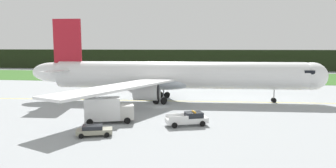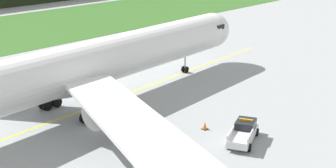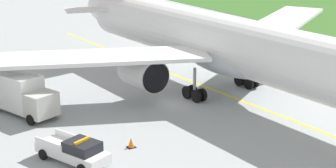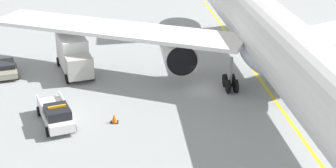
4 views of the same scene
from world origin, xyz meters
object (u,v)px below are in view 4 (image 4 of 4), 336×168
at_px(apron_cone, 114,118).
at_px(staff_car, 7,68).
at_px(catering_truck, 74,54).
at_px(airliner, 279,45).
at_px(ops_pickup_truck, 56,114).

bearing_deg(apron_cone, staff_car, -134.34).
bearing_deg(catering_truck, airliner, 67.85).
height_order(airliner, ops_pickup_truck, airliner).
xyz_separation_m(airliner, ops_pickup_truck, (3.92, -18.16, -4.03)).
height_order(airliner, apron_cone, airliner).
relative_size(airliner, catering_truck, 8.02).
bearing_deg(staff_car, catering_truck, 94.41).
xyz_separation_m(airliner, apron_cone, (3.80, -13.66, -4.56)).
xyz_separation_m(ops_pickup_truck, catering_truck, (-11.31, 0.01, 0.95)).
distance_m(catering_truck, apron_cone, 12.15).
distance_m(ops_pickup_truck, apron_cone, 4.53).
bearing_deg(apron_cone, ops_pickup_truck, -88.54).
bearing_deg(apron_cone, catering_truck, -158.14).
relative_size(airliner, staff_car, 12.64).
xyz_separation_m(staff_car, apron_cone, (10.69, 10.94, -0.33)).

